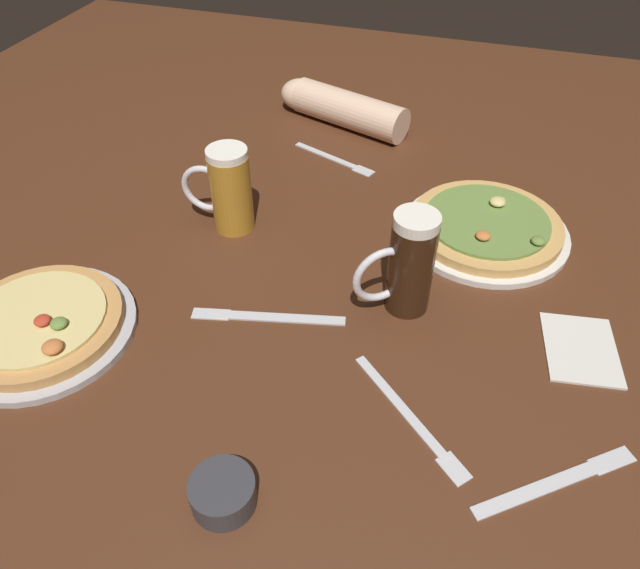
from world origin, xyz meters
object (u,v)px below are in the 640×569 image
(beer_mug_amber, at_px, (408,265))
(pizza_plate_far, at_px, (486,227))
(knife_spare, at_px, (557,481))
(fork_spare, at_px, (336,159))
(fork_left, at_px, (411,417))
(diner_arm, at_px, (337,106))
(pizza_plate_near, at_px, (40,325))
(beer_mug_dark, at_px, (228,190))
(ramekin_sauce, at_px, (220,492))
(knife_right, at_px, (267,316))
(napkin_folded, at_px, (581,350))

(beer_mug_amber, bearing_deg, pizza_plate_far, 65.18)
(pizza_plate_far, distance_m, knife_spare, 0.50)
(beer_mug_amber, xyz_separation_m, knife_spare, (0.25, -0.25, -0.08))
(fork_spare, bearing_deg, fork_left, -64.92)
(fork_spare, bearing_deg, pizza_plate_far, -26.69)
(fork_spare, bearing_deg, diner_arm, 105.20)
(beer_mug_amber, relative_size, fork_left, 0.93)
(pizza_plate_near, relative_size, knife_spare, 1.46)
(beer_mug_dark, height_order, ramekin_sauce, beer_mug_dark)
(pizza_plate_near, bearing_deg, pizza_plate_far, 36.20)
(pizza_plate_near, relative_size, knife_right, 1.18)
(fork_left, bearing_deg, fork_spare, 115.08)
(fork_left, bearing_deg, pizza_plate_near, -178.47)
(pizza_plate_near, height_order, fork_spare, pizza_plate_near)
(beer_mug_amber, xyz_separation_m, knife_right, (-0.20, -0.09, -0.08))
(ramekin_sauce, distance_m, knife_right, 0.31)
(ramekin_sauce, distance_m, fork_left, 0.27)
(napkin_folded, bearing_deg, fork_left, -138.43)
(pizza_plate_near, relative_size, beer_mug_dark, 1.77)
(pizza_plate_far, height_order, napkin_folded, pizza_plate_far)
(beer_mug_dark, relative_size, napkin_folded, 1.17)
(pizza_plate_far, height_order, fork_spare, pizza_plate_far)
(beer_mug_amber, relative_size, knife_spare, 0.90)
(beer_mug_amber, xyz_separation_m, ramekin_sauce, (-0.14, -0.40, -0.07))
(pizza_plate_near, distance_m, pizza_plate_far, 0.77)
(diner_arm, bearing_deg, fork_left, -66.93)
(pizza_plate_far, distance_m, fork_left, 0.44)
(napkin_folded, height_order, knife_spare, napkin_folded)
(pizza_plate_far, height_order, knife_spare, pizza_plate_far)
(ramekin_sauce, height_order, knife_spare, ramekin_sauce)
(pizza_plate_far, distance_m, beer_mug_amber, 0.26)
(beer_mug_dark, relative_size, fork_left, 0.85)
(beer_mug_amber, bearing_deg, ramekin_sauce, -109.42)
(beer_mug_dark, distance_m, ramekin_sauce, 0.56)
(napkin_folded, bearing_deg, pizza_plate_near, -165.16)
(beer_mug_amber, relative_size, knife_right, 0.72)
(beer_mug_dark, height_order, napkin_folded, beer_mug_dark)
(beer_mug_amber, bearing_deg, napkin_folded, -3.58)
(beer_mug_dark, distance_m, fork_spare, 0.32)
(beer_mug_dark, bearing_deg, beer_mug_amber, -18.17)
(beer_mug_dark, xyz_separation_m, diner_arm, (0.07, 0.45, -0.04))
(fork_spare, bearing_deg, napkin_folded, -39.47)
(pizza_plate_far, height_order, ramekin_sauce, pizza_plate_far)
(fork_spare, bearing_deg, ramekin_sauce, -83.42)
(beer_mug_dark, distance_m, beer_mug_amber, 0.37)
(pizza_plate_far, xyz_separation_m, napkin_folded, (0.17, -0.25, -0.01))
(beer_mug_dark, bearing_deg, pizza_plate_near, -116.17)
(pizza_plate_far, height_order, beer_mug_dark, beer_mug_dark)
(pizza_plate_near, distance_m, ramekin_sauce, 0.41)
(ramekin_sauce, bearing_deg, knife_spare, 20.72)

